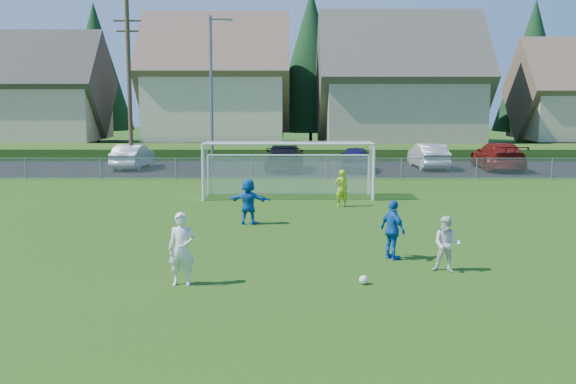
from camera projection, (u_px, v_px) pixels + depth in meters
The scene contains 20 objects.
ground at pixel (287, 313), 14.07m from camera, with size 160.00×160.00×0.00m, color #193D0C.
asphalt_lot at pixel (289, 169), 41.28m from camera, with size 60.00×60.00×0.00m, color black.
grass_embankment at pixel (289, 152), 48.64m from camera, with size 70.00×6.00×0.80m, color #1E420F.
soccer_ball at pixel (364, 280), 16.20m from camera, with size 0.22×0.22×0.22m, color white.
player_white_a at pixel (182, 249), 16.04m from camera, with size 0.64×0.42×1.77m, color white.
player_white_b at pixel (447, 244), 17.27m from camera, with size 0.70×0.55×1.45m, color white.
player_blue_a at pixel (393, 230), 18.56m from camera, with size 0.97×0.40×1.66m, color blue.
player_blue_b at pixel (248, 201), 23.61m from camera, with size 1.50×0.48×1.61m, color blue.
goalkeeper at pixel (342, 188), 27.31m from camera, with size 0.55×0.36×1.51m, color #B7D519.
car_b at pixel (133, 156), 41.28m from camera, with size 1.58×4.53×1.49m, color silver.
car_d at pixel (285, 157), 40.54m from camera, with size 2.26×5.55×1.61m, color black.
car_e at pixel (355, 158), 40.18m from camera, with size 1.74×4.32×1.47m, color #171448.
car_f at pixel (428, 156), 41.36m from camera, with size 1.63×4.67×1.54m, color #B7B7B7.
car_g at pixel (498, 156), 40.78m from camera, with size 2.31×5.67×1.65m, color maroon.
soccer_goal at pixel (288, 161), 29.71m from camera, with size 7.42×1.90×2.50m.
chainlink_fence at pixel (288, 168), 35.74m from camera, with size 52.06×0.06×1.20m.
streetlight at pixel (212, 89), 39.10m from camera, with size 1.38×0.18×9.00m.
utility_pole at pixel (129, 84), 40.06m from camera, with size 1.60×0.26×10.00m.
houses_row at pixel (313, 59), 55.02m from camera, with size 53.90×11.45×13.27m.
tree_row at pixel (300, 68), 61.29m from camera, with size 65.98×12.36×13.80m.
Camera 1 is at (0.04, -13.55, 4.55)m, focal length 42.00 mm.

